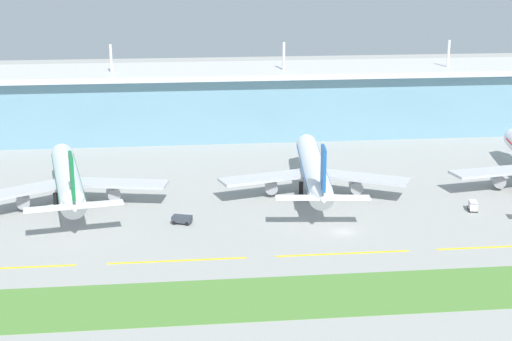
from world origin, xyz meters
TOP-DOWN VIEW (x-y plane):
  - ground_plane at (0.00, 0.00)m, footprint 600.00×600.00m
  - terminal_building at (-0.00, 98.54)m, footprint 288.00×34.00m
  - airliner_near_middle at (-63.07, 26.99)m, footprint 48.03×58.41m
  - airliner_center at (-1.64, 28.72)m, footprint 48.52×61.73m
  - taxiway_stripe_west at (-71.00, -12.35)m, footprint 28.00×0.70m
  - taxiway_stripe_mid_west at (-37.00, -12.35)m, footprint 28.00×0.70m
  - taxiway_stripe_centre at (-3.00, -12.35)m, footprint 28.00×0.70m
  - taxiway_stripe_mid_east at (31.00, -12.35)m, footprint 28.00×0.70m
  - grass_verge at (0.00, -31.67)m, footprint 300.00×18.00m
  - baggage_cart at (34.04, 10.97)m, footprint 2.71×3.92m
  - pushback_tug at (-35.64, 9.71)m, footprint 4.94×3.71m

SIDE VIEW (x-z plane):
  - ground_plane at x=0.00m, z-range 0.00..0.00m
  - taxiway_stripe_west at x=-71.00m, z-range 0.00..0.04m
  - taxiway_stripe_mid_west at x=-37.00m, z-range 0.00..0.04m
  - taxiway_stripe_centre at x=-3.00m, z-range 0.00..0.04m
  - taxiway_stripe_mid_east at x=31.00m, z-range 0.00..0.04m
  - grass_verge at x=0.00m, z-range 0.00..0.10m
  - pushback_tug at x=-35.64m, z-range 0.18..2.03m
  - baggage_cart at x=34.04m, z-range 0.02..2.50m
  - airliner_near_middle at x=-63.07m, z-range -3.01..15.89m
  - airliner_center at x=-1.64m, z-range -3.00..15.90m
  - terminal_building at x=0.00m, z-range -4.29..27.41m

